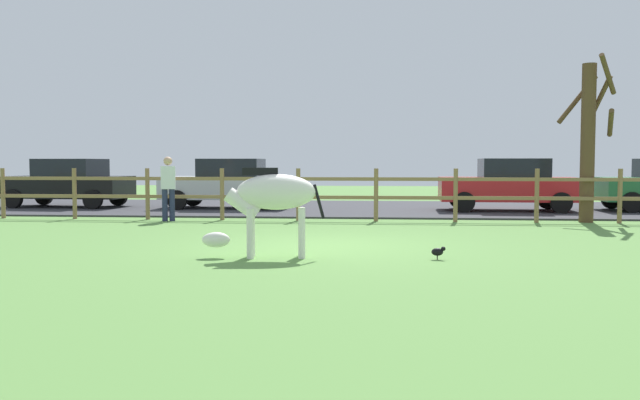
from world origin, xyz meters
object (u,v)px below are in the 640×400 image
(zebra, at_px, (271,199))
(parked_car_silver, at_px, (228,183))
(bare_tree, at_px, (589,137))
(crow_on_grass, at_px, (438,252))
(parked_car_black, at_px, (68,183))
(visitor_near_fence, at_px, (168,186))
(parked_car_red, at_px, (509,184))

(zebra, bearing_deg, parked_car_silver, 106.80)
(bare_tree, height_order, zebra, bare_tree)
(crow_on_grass, xyz_separation_m, parked_car_black, (-10.96, 10.18, 0.72))
(zebra, bearing_deg, bare_tree, 43.98)
(crow_on_grass, xyz_separation_m, parked_car_silver, (-5.64, 10.09, 0.72))
(parked_car_black, bearing_deg, parked_car_silver, -0.98)
(crow_on_grass, relative_size, parked_car_silver, 0.05)
(parked_car_silver, xyz_separation_m, visitor_near_fence, (-0.59, -4.09, 0.06))
(bare_tree, bearing_deg, parked_car_red, 113.25)
(parked_car_black, bearing_deg, crow_on_grass, -42.90)
(bare_tree, relative_size, parked_car_red, 1.01)
(bare_tree, height_order, crow_on_grass, bare_tree)
(zebra, distance_m, crow_on_grass, 2.72)
(bare_tree, bearing_deg, parked_car_silver, 161.00)
(bare_tree, height_order, parked_car_silver, bare_tree)
(crow_on_grass, bearing_deg, visitor_near_fence, 136.07)
(zebra, height_order, crow_on_grass, zebra)
(bare_tree, distance_m, parked_car_red, 3.58)
(bare_tree, relative_size, parked_car_silver, 1.02)
(parked_car_silver, relative_size, visitor_near_fence, 2.44)
(bare_tree, xyz_separation_m, parked_car_red, (-1.32, 3.07, -1.28))
(parked_car_silver, distance_m, parked_car_red, 8.62)
(zebra, bearing_deg, visitor_near_fence, 121.25)
(crow_on_grass, height_order, parked_car_red, parked_car_red)
(crow_on_grass, xyz_separation_m, parked_car_red, (2.97, 9.74, 0.72))
(crow_on_grass, distance_m, parked_car_black, 14.98)
(parked_car_red, height_order, parked_car_black, same)
(bare_tree, xyz_separation_m, parked_car_silver, (-9.93, 3.42, -1.28))
(zebra, xyz_separation_m, parked_car_red, (5.57, 9.73, -0.08))
(bare_tree, xyz_separation_m, parked_car_black, (-15.25, 3.51, -1.28))
(parked_car_red, height_order, visitor_near_fence, visitor_near_fence)
(parked_car_red, xyz_separation_m, visitor_near_fence, (-9.20, -3.74, 0.06))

